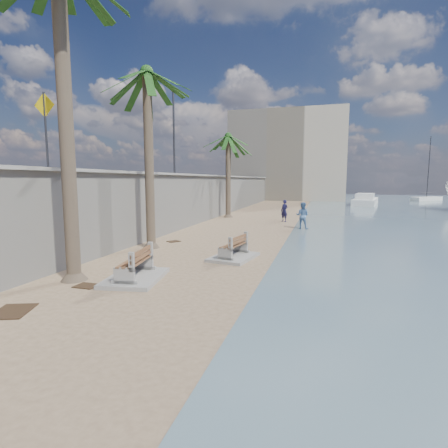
{
  "coord_description": "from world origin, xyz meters",
  "views": [
    {
      "loc": [
        3.8,
        -8.17,
        3.19
      ],
      "look_at": [
        -0.5,
        7.0,
        1.2
      ],
      "focal_mm": 28.0,
      "sensor_mm": 36.0,
      "label": 1
    }
  ],
  "objects_px": {
    "bench_far": "(234,249)",
    "palm_mid": "(147,75)",
    "person_a": "(284,209)",
    "sailboat_west": "(426,198)",
    "palm_back": "(228,137)",
    "yacht_far": "(365,202)",
    "person_b": "(302,214)",
    "bench_near": "(135,267)"
  },
  "relations": [
    {
      "from": "palm_mid",
      "to": "palm_back",
      "type": "xyz_separation_m",
      "value": [
        -0.07,
        14.2,
        -1.11
      ]
    },
    {
      "from": "palm_mid",
      "to": "person_b",
      "type": "distance_m",
      "value": 12.85
    },
    {
      "from": "bench_far",
      "to": "sailboat_west",
      "type": "bearing_deg",
      "value": 68.16
    },
    {
      "from": "person_a",
      "to": "palm_mid",
      "type": "bearing_deg",
      "value": -77.74
    },
    {
      "from": "palm_back",
      "to": "sailboat_west",
      "type": "bearing_deg",
      "value": 53.83
    },
    {
      "from": "person_a",
      "to": "sailboat_west",
      "type": "xyz_separation_m",
      "value": [
        18.33,
        33.82,
        -0.62
      ]
    },
    {
      "from": "bench_near",
      "to": "palm_back",
      "type": "bearing_deg",
      "value": 96.23
    },
    {
      "from": "palm_mid",
      "to": "sailboat_west",
      "type": "distance_m",
      "value": 52.19
    },
    {
      "from": "bench_far",
      "to": "palm_back",
      "type": "bearing_deg",
      "value": 105.94
    },
    {
      "from": "bench_near",
      "to": "palm_back",
      "type": "xyz_separation_m",
      "value": [
        -2.1,
        19.19,
        6.32
      ]
    },
    {
      "from": "person_b",
      "to": "yacht_far",
      "type": "bearing_deg",
      "value": -97.5
    },
    {
      "from": "palm_mid",
      "to": "person_b",
      "type": "bearing_deg",
      "value": 53.26
    },
    {
      "from": "person_b",
      "to": "yacht_far",
      "type": "height_order",
      "value": "person_b"
    },
    {
      "from": "bench_far",
      "to": "palm_mid",
      "type": "relative_size",
      "value": 0.27
    },
    {
      "from": "bench_near",
      "to": "palm_back",
      "type": "height_order",
      "value": "palm_back"
    },
    {
      "from": "palm_back",
      "to": "person_a",
      "type": "bearing_deg",
      "value": -20.92
    },
    {
      "from": "bench_far",
      "to": "palm_back",
      "type": "distance_m",
      "value": 17.19
    },
    {
      "from": "bench_near",
      "to": "yacht_far",
      "type": "bearing_deg",
      "value": 74.25
    },
    {
      "from": "bench_far",
      "to": "palm_mid",
      "type": "bearing_deg",
      "value": 165.01
    },
    {
      "from": "person_a",
      "to": "person_b",
      "type": "distance_m",
      "value": 3.93
    },
    {
      "from": "palm_back",
      "to": "bench_near",
      "type": "bearing_deg",
      "value": -83.77
    },
    {
      "from": "bench_far",
      "to": "palm_back",
      "type": "relative_size",
      "value": 0.31
    },
    {
      "from": "palm_back",
      "to": "sailboat_west",
      "type": "distance_m",
      "value": 40.04
    },
    {
      "from": "bench_near",
      "to": "palm_back",
      "type": "relative_size",
      "value": 0.33
    },
    {
      "from": "bench_far",
      "to": "person_a",
      "type": "height_order",
      "value": "person_a"
    },
    {
      "from": "bench_far",
      "to": "person_b",
      "type": "xyz_separation_m",
      "value": [
        2.17,
        9.84,
        0.56
      ]
    },
    {
      "from": "bench_near",
      "to": "bench_far",
      "type": "height_order",
      "value": "bench_near"
    },
    {
      "from": "person_a",
      "to": "person_b",
      "type": "height_order",
      "value": "person_a"
    },
    {
      "from": "palm_back",
      "to": "yacht_far",
      "type": "xyz_separation_m",
      "value": [
        13.22,
        20.24,
        -6.4
      ]
    },
    {
      "from": "palm_back",
      "to": "person_b",
      "type": "relative_size",
      "value": 4.01
    },
    {
      "from": "person_b",
      "to": "sailboat_west",
      "type": "height_order",
      "value": "sailboat_west"
    },
    {
      "from": "palm_mid",
      "to": "person_a",
      "type": "bearing_deg",
      "value": 68.15
    },
    {
      "from": "palm_mid",
      "to": "person_a",
      "type": "height_order",
      "value": "palm_mid"
    },
    {
      "from": "bench_far",
      "to": "bench_near",
      "type": "bearing_deg",
      "value": -120.88
    },
    {
      "from": "bench_near",
      "to": "bench_far",
      "type": "distance_m",
      "value": 4.46
    },
    {
      "from": "sailboat_west",
      "to": "palm_mid",
      "type": "bearing_deg",
      "value": -116.77
    },
    {
      "from": "person_a",
      "to": "yacht_far",
      "type": "bearing_deg",
      "value": 103.75
    },
    {
      "from": "bench_far",
      "to": "palm_back",
      "type": "xyz_separation_m",
      "value": [
        -4.39,
        15.36,
        6.35
      ]
    },
    {
      "from": "person_b",
      "to": "sailboat_west",
      "type": "bearing_deg",
      "value": -107.14
    },
    {
      "from": "palm_back",
      "to": "yacht_far",
      "type": "bearing_deg",
      "value": 56.85
    },
    {
      "from": "palm_back",
      "to": "person_a",
      "type": "relative_size",
      "value": 3.99
    },
    {
      "from": "palm_back",
      "to": "person_a",
      "type": "xyz_separation_m",
      "value": [
        5.0,
        -1.91,
        -5.78
      ]
    }
  ]
}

